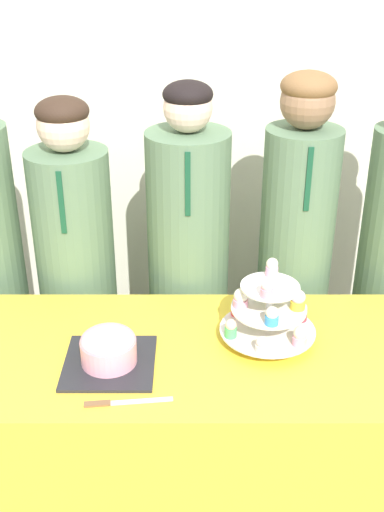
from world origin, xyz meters
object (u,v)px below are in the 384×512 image
(cupcake_stand, at_px, (270,310))
(student_2, at_px, (190,285))
(cake_knife, at_px, (115,403))
(student_1, at_px, (80,289))
(round_cake, at_px, (110,349))
(student_3, at_px, (295,277))

(cupcake_stand, bearing_deg, student_2, 117.77)
(cake_knife, xyz_separation_m, cupcake_stand, (0.44, 0.30, 0.10))
(cake_knife, xyz_separation_m, student_1, (-0.22, 0.77, -0.10))
(student_2, bearing_deg, round_cake, -110.88)
(cake_knife, bearing_deg, student_2, 69.30)
(cupcake_stand, relative_size, student_1, 0.21)
(cake_knife, relative_size, cupcake_stand, 0.81)
(round_cake, distance_m, student_1, 0.64)
(round_cake, distance_m, cupcake_stand, 0.49)
(round_cake, relative_size, student_3, 0.18)
(student_3, bearing_deg, round_cake, -136.29)
(round_cake, distance_m, student_3, 0.86)
(student_1, bearing_deg, cake_knife, -73.88)
(round_cake, bearing_deg, student_3, 43.71)
(cupcake_stand, bearing_deg, student_3, 72.30)
(round_cake, xyz_separation_m, student_2, (0.23, 0.59, -0.13))
(cake_knife, distance_m, student_1, 0.80)
(cake_knife, relative_size, student_3, 0.16)
(cake_knife, bearing_deg, round_cake, 93.46)
(student_1, relative_size, student_3, 0.94)
(round_cake, height_order, student_1, student_1)
(cake_knife, bearing_deg, cupcake_stand, 27.88)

